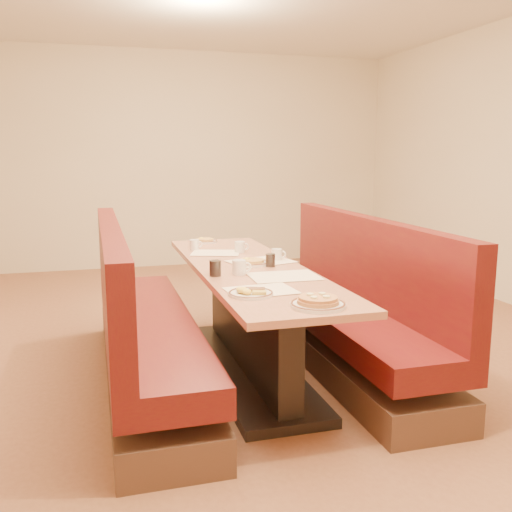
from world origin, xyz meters
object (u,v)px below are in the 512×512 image
object	(u,v)px
soda_tumbler_mid	(270,260)
coffee_mug_d	(195,245)
coffee_mug_a	(277,254)
diner_table	(249,320)
pancake_plate	(318,303)
coffee_mug_c	(240,247)
booth_left	(140,331)
eggs_plate	(250,293)
booth_right	(347,314)
soda_tumbler_near	(215,268)
coffee_mug_b	(240,267)

from	to	relation	value
soda_tumbler_mid	coffee_mug_d	bearing A→B (deg)	114.55
coffee_mug_a	diner_table	bearing A→B (deg)	-129.53
coffee_mug_a	pancake_plate	bearing A→B (deg)	-80.88
pancake_plate	coffee_mug_a	xyz separation A→B (m)	(0.19, 1.24, 0.02)
coffee_mug_c	diner_table	bearing A→B (deg)	-96.32
booth_left	eggs_plate	world-z (taller)	booth_left
booth_right	soda_tumbler_mid	size ratio (longest dim) A/B	28.81
pancake_plate	coffee_mug_d	size ratio (longest dim) A/B	2.65
eggs_plate	coffee_mug_a	xyz separation A→B (m)	(0.45, 0.93, 0.03)
soda_tumbler_near	booth_right	bearing A→B (deg)	13.42
diner_table	soda_tumbler_mid	bearing A→B (deg)	-20.30
booth_right	coffee_mug_b	bearing A→B (deg)	-164.20
booth_left	eggs_plate	distance (m)	1.02
booth_left	soda_tumbler_near	xyz separation A→B (m)	(0.45, -0.24, 0.44)
booth_right	booth_left	bearing A→B (deg)	180.00
diner_table	booth_right	xyz separation A→B (m)	(0.73, 0.00, -0.01)
diner_table	coffee_mug_a	bearing A→B (deg)	32.49
coffee_mug_c	eggs_plate	bearing A→B (deg)	-100.11
coffee_mug_b	coffee_mug_a	bearing A→B (deg)	52.55
eggs_plate	soda_tumbler_mid	world-z (taller)	soda_tumbler_mid
eggs_plate	coffee_mug_d	size ratio (longest dim) A/B	2.31
eggs_plate	coffee_mug_d	world-z (taller)	coffee_mug_d
booth_left	coffee_mug_a	world-z (taller)	booth_left
pancake_plate	coffee_mug_a	size ratio (longest dim) A/B	2.66
coffee_mug_a	eggs_plate	bearing A→B (deg)	-98.05
booth_right	pancake_plate	size ratio (longest dim) A/B	9.05
diner_table	coffee_mug_b	bearing A→B (deg)	-117.24
eggs_plate	coffee_mug_d	xyz separation A→B (m)	(-0.03, 1.53, 0.03)
eggs_plate	booth_right	bearing A→B (deg)	39.45
coffee_mug_a	coffee_mug_b	xyz separation A→B (m)	(-0.38, -0.40, 0.01)
booth_left	soda_tumbler_mid	distance (m)	0.97
booth_right	coffee_mug_d	world-z (taller)	booth_right
diner_table	coffee_mug_b	distance (m)	0.50
coffee_mug_c	soda_tumbler_near	world-z (taller)	soda_tumbler_near
diner_table	pancake_plate	xyz separation A→B (m)	(0.06, -1.08, 0.40)
eggs_plate	coffee_mug_b	distance (m)	0.53
diner_table	booth_right	bearing A→B (deg)	0.00
diner_table	booth_left	xyz separation A→B (m)	(-0.73, 0.00, -0.01)
booth_right	eggs_plate	distance (m)	1.28
diner_table	coffee_mug_d	size ratio (longest dim) A/B	23.98
booth_right	soda_tumbler_mid	bearing A→B (deg)	-175.19
booth_left	soda_tumbler_mid	bearing A→B (deg)	-3.31
coffee_mug_c	coffee_mug_b	bearing A→B (deg)	-102.61
booth_right	coffee_mug_b	distance (m)	0.99
coffee_mug_a	coffee_mug_b	bearing A→B (deg)	-115.09
booth_right	pancake_plate	world-z (taller)	booth_right
coffee_mug_d	soda_tumbler_mid	bearing A→B (deg)	-75.31
eggs_plate	coffee_mug_b	size ratio (longest dim) A/B	1.97
pancake_plate	coffee_mug_c	size ratio (longest dim) A/B	2.50
booth_right	coffee_mug_b	world-z (taller)	booth_right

